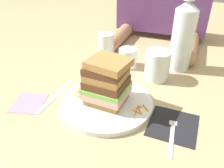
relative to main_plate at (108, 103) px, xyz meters
name	(u,v)px	position (x,y,z in m)	size (l,w,h in m)	color
ground_plane	(109,102)	(0.00, 0.02, -0.01)	(3.00, 3.00, 0.00)	tan
main_plate	(108,103)	(0.00, 0.00, 0.00)	(0.27, 0.27, 0.02)	white
sandwich	(108,82)	(0.00, 0.00, 0.07)	(0.12, 0.11, 0.13)	#A87A42
carrot_shred_0	(78,91)	(-0.10, 0.01, 0.01)	(0.00, 0.00, 0.02)	orange
carrot_shred_1	(79,90)	(-0.10, 0.02, 0.01)	(0.00, 0.00, 0.03)	orange
carrot_shred_2	(79,96)	(-0.09, -0.01, 0.01)	(0.00, 0.00, 0.02)	orange
carrot_shred_3	(83,95)	(-0.08, 0.00, 0.01)	(0.00, 0.00, 0.02)	orange
carrot_shred_4	(76,95)	(-0.10, -0.01, 0.01)	(0.00, 0.00, 0.02)	orange
carrot_shred_5	(139,108)	(0.09, 0.00, 0.01)	(0.00, 0.00, 0.03)	orange
carrot_shred_6	(145,108)	(0.11, 0.01, 0.01)	(0.00, 0.00, 0.03)	orange
carrot_shred_7	(136,113)	(0.09, -0.02, 0.01)	(0.00, 0.00, 0.03)	orange
carrot_shred_8	(137,112)	(0.09, -0.02, 0.01)	(0.00, 0.00, 0.03)	orange
carrot_shred_9	(138,107)	(0.09, 0.00, 0.01)	(0.00, 0.00, 0.02)	orange
carrot_shred_10	(140,107)	(0.09, 0.00, 0.01)	(0.00, 0.00, 0.02)	orange
napkin_dark	(173,125)	(0.19, -0.02, -0.01)	(0.12, 0.13, 0.00)	black
fork	(173,130)	(0.19, -0.04, 0.00)	(0.03, 0.17, 0.00)	silver
knife	(55,96)	(-0.17, -0.02, -0.01)	(0.02, 0.20, 0.00)	silver
juice_glass	(157,67)	(0.10, 0.20, 0.04)	(0.08, 0.08, 0.10)	white
water_bottle	(183,35)	(0.16, 0.30, 0.12)	(0.08, 0.08, 0.28)	silver
empty_tumbler_0	(106,45)	(-0.13, 0.30, 0.04)	(0.06, 0.06, 0.10)	silver
empty_tumbler_1	(128,58)	(-0.02, 0.25, 0.03)	(0.07, 0.07, 0.07)	silver
napkin_pink	(29,103)	(-0.22, -0.07, -0.01)	(0.09, 0.10, 0.00)	pink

